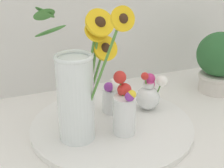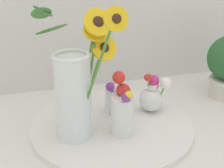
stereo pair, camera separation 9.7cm
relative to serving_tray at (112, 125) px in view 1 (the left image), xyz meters
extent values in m
plane|color=silver|center=(-0.03, -0.07, -0.01)|extent=(6.00, 6.00, 0.00)
cylinder|color=white|center=(0.00, 0.00, 0.00)|extent=(0.53, 0.53, 0.02)
cylinder|color=silver|center=(-0.13, -0.04, 0.14)|extent=(0.11, 0.11, 0.25)
torus|color=silver|center=(-0.13, -0.04, 0.27)|extent=(0.11, 0.11, 0.01)
cylinder|color=#4C8438|center=(-0.08, -0.10, 0.22)|extent=(0.08, 0.09, 0.30)
cylinder|color=yellow|center=(-0.04, -0.14, 0.38)|extent=(0.07, 0.03, 0.07)
sphere|color=#382314|center=(-0.04, -0.14, 0.38)|extent=(0.03, 0.03, 0.03)
cylinder|color=#4C8438|center=(-0.07, -0.02, 0.16)|extent=(0.08, 0.02, 0.23)
cylinder|color=yellow|center=(-0.04, -0.03, 0.27)|extent=(0.09, 0.05, 0.09)
sphere|color=#382314|center=(-0.04, -0.03, 0.27)|extent=(0.03, 0.03, 0.03)
cylinder|color=#4C8438|center=(-0.09, -0.04, 0.20)|extent=(0.07, 0.04, 0.25)
cylinder|color=yellow|center=(-0.06, -0.02, 0.33)|extent=(0.08, 0.05, 0.07)
sphere|color=#382314|center=(-0.06, -0.02, 0.33)|extent=(0.03, 0.03, 0.03)
cylinder|color=#4C8438|center=(-0.08, -0.03, 0.20)|extent=(0.06, 0.01, 0.30)
cylinder|color=yellow|center=(-0.05, -0.03, 0.35)|extent=(0.09, 0.06, 0.09)
sphere|color=#382314|center=(-0.05, -0.03, 0.35)|extent=(0.03, 0.03, 0.03)
ellipsoid|color=#38702D|center=(-0.19, -0.02, 0.39)|extent=(0.08, 0.13, 0.06)
ellipsoid|color=#38702D|center=(-0.17, 0.04, 0.32)|extent=(0.12, 0.09, 0.03)
ellipsoid|color=#38702D|center=(-0.20, -0.04, 0.38)|extent=(0.06, 0.11, 0.06)
cylinder|color=white|center=(0.01, -0.06, 0.07)|extent=(0.07, 0.07, 0.12)
cylinder|color=#427533|center=(0.01, -0.09, 0.10)|extent=(0.01, 0.03, 0.09)
sphere|color=purple|center=(0.01, -0.10, 0.15)|extent=(0.03, 0.03, 0.03)
cylinder|color=#427533|center=(0.02, -0.05, 0.09)|extent=(0.02, 0.02, 0.10)
sphere|color=red|center=(0.02, -0.04, 0.14)|extent=(0.04, 0.04, 0.04)
cylinder|color=#427533|center=(0.01, -0.07, 0.10)|extent=(0.01, 0.03, 0.09)
sphere|color=red|center=(0.01, -0.05, 0.14)|extent=(0.02, 0.02, 0.02)
cylinder|color=#427533|center=(0.02, -0.09, 0.09)|extent=(0.01, 0.04, 0.12)
sphere|color=yellow|center=(0.02, -0.10, 0.15)|extent=(0.03, 0.03, 0.03)
cylinder|color=#427533|center=(0.01, -0.05, 0.11)|extent=(0.01, 0.03, 0.14)
sphere|color=red|center=(0.01, -0.04, 0.18)|extent=(0.04, 0.04, 0.04)
sphere|color=white|center=(0.16, 0.04, 0.05)|extent=(0.08, 0.08, 0.08)
cylinder|color=white|center=(0.16, 0.04, 0.10)|extent=(0.04, 0.04, 0.02)
cylinder|color=#4C8438|center=(0.15, 0.04, 0.08)|extent=(0.03, 0.01, 0.11)
sphere|color=red|center=(0.14, 0.04, 0.14)|extent=(0.03, 0.03, 0.03)
cylinder|color=#4C8438|center=(0.18, 0.03, 0.08)|extent=(0.03, 0.02, 0.08)
sphere|color=white|center=(0.20, 0.02, 0.12)|extent=(0.04, 0.04, 0.04)
cylinder|color=#4C8438|center=(0.15, 0.05, 0.06)|extent=(0.02, 0.01, 0.07)
sphere|color=#C6337A|center=(0.16, 0.05, 0.10)|extent=(0.04, 0.04, 0.04)
cylinder|color=#4C8438|center=(0.16, 0.05, 0.07)|extent=(0.02, 0.02, 0.09)
sphere|color=#C6337A|center=(0.17, 0.06, 0.12)|extent=(0.04, 0.04, 0.04)
cylinder|color=white|center=(0.03, 0.08, 0.05)|extent=(0.07, 0.07, 0.09)
cylinder|color=#427533|center=(0.03, 0.07, 0.08)|extent=(0.01, 0.01, 0.09)
sphere|color=white|center=(0.03, 0.07, 0.12)|extent=(0.03, 0.03, 0.03)
cylinder|color=#427533|center=(0.02, 0.06, 0.07)|extent=(0.02, 0.03, 0.08)
sphere|color=purple|center=(0.01, 0.05, 0.11)|extent=(0.03, 0.03, 0.03)
cylinder|color=#427533|center=(0.03, 0.06, 0.07)|extent=(0.01, 0.02, 0.08)
sphere|color=white|center=(0.03, 0.05, 0.11)|extent=(0.04, 0.04, 0.04)
cylinder|color=beige|center=(0.51, 0.11, 0.03)|extent=(0.14, 0.14, 0.08)
torus|color=beige|center=(0.51, 0.11, 0.06)|extent=(0.15, 0.15, 0.02)
ellipsoid|color=#285B2D|center=(0.51, 0.11, 0.15)|extent=(0.18, 0.18, 0.18)
camera|label=1|loc=(-0.34, -0.82, 0.53)|focal=50.00mm
camera|label=2|loc=(-0.25, -0.86, 0.53)|focal=50.00mm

